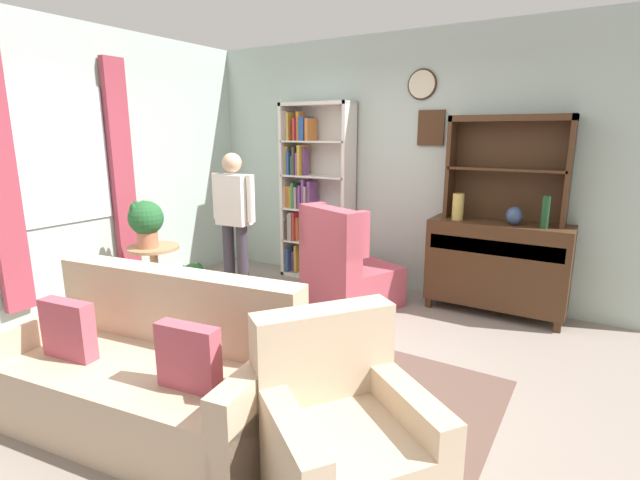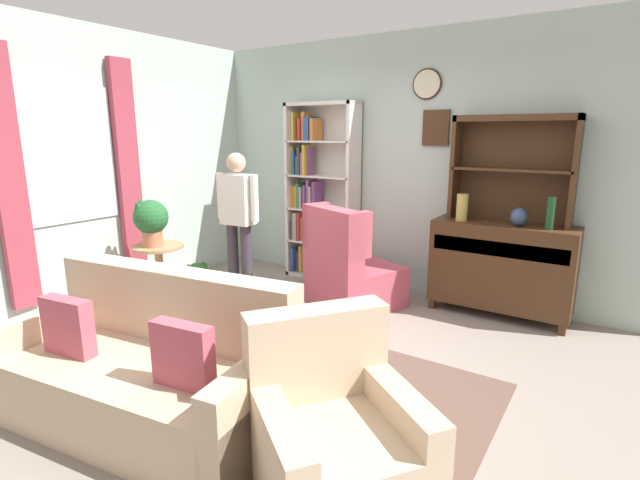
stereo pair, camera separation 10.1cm
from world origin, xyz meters
name	(u,v)px [view 2 (the right image)]	position (x,y,z in m)	size (l,w,h in m)	color
ground_plane	(296,361)	(0.00, 0.00, -0.01)	(5.40, 4.60, 0.02)	gray
wall_back	(409,165)	(0.00, 2.13, 1.41)	(5.00, 0.09, 2.80)	#ADC1B7
wall_left	(91,169)	(-2.52, -0.03, 1.40)	(0.16, 4.20, 2.80)	#ADC1B7
area_rug	(293,383)	(0.20, -0.30, 0.00)	(2.70, 1.72, 0.01)	brown
bookshelf	(316,190)	(-1.10, 1.94, 1.09)	(0.90, 0.30, 2.10)	silver
sideboard	(501,265)	(1.11, 1.86, 0.51)	(1.30, 0.45, 0.92)	#422816
sideboard_hutch	(514,154)	(1.11, 1.97, 1.56)	(1.10, 0.26, 1.00)	#422816
vase_tall	(462,207)	(0.72, 1.78, 1.05)	(0.11, 0.11, 0.26)	tan
vase_round	(519,217)	(1.24, 1.79, 1.01)	(0.15, 0.15, 0.17)	#33476B
bottle_wine	(550,213)	(1.50, 1.77, 1.07)	(0.07, 0.07, 0.29)	#194223
couch_floral	(148,372)	(-0.31, -1.12, 0.31)	(1.90, 1.10, 0.90)	#C6AD8E
armchair_floral	(335,440)	(0.98, -1.01, 0.29)	(1.07, 1.07, 0.88)	#C6AD8E
wingback_chair	(348,270)	(-0.24, 1.25, 0.38)	(1.03, 1.04, 1.05)	#B74C5B
plant_stand	(160,267)	(-1.95, 0.26, 0.39)	(0.52, 0.52, 0.62)	#A87F56
potted_plant_large	(150,219)	(-1.96, 0.20, 0.90)	(0.35, 0.35, 0.48)	#AD6B4C
potted_plant_small	(198,275)	(-1.86, 0.69, 0.20)	(0.25, 0.25, 0.35)	#AD6B4C
person_reading	(238,216)	(-1.34, 0.83, 0.91)	(0.52, 0.23, 1.56)	#38333D
coffee_table	(256,326)	(-0.16, -0.28, 0.35)	(0.80, 0.50, 0.42)	#422816
book_stack	(262,314)	(-0.10, -0.27, 0.46)	(0.21, 0.14, 0.08)	#723F7F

